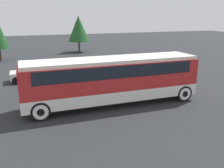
% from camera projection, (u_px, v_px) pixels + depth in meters
% --- Properties ---
extents(ground_plane, '(120.00, 120.00, 0.00)m').
position_uv_depth(ground_plane, '(112.00, 104.00, 16.62)').
color(ground_plane, '#26282B').
extents(tour_bus, '(11.46, 2.58, 3.09)m').
position_uv_depth(tour_bus, '(113.00, 77.00, 16.14)').
color(tour_bus, silver).
rests_on(tour_bus, ground_plane).
extents(parked_car_near, '(4.50, 1.81, 1.43)m').
position_uv_depth(parked_car_near, '(36.00, 73.00, 22.44)').
color(parked_car_near, silver).
rests_on(parked_car_near, ground_plane).
extents(parked_car_mid, '(4.08, 1.87, 1.30)m').
position_uv_depth(parked_car_mid, '(60.00, 79.00, 20.53)').
color(parked_car_mid, '#BCBCC1').
rests_on(parked_car_mid, ground_plane).
extents(tree_left, '(3.34, 3.34, 5.54)m').
position_uv_depth(tree_left, '(79.00, 29.00, 38.54)').
color(tree_left, brown).
rests_on(tree_left, ground_plane).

